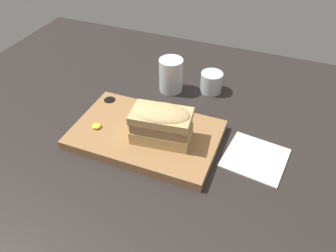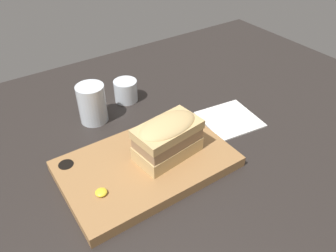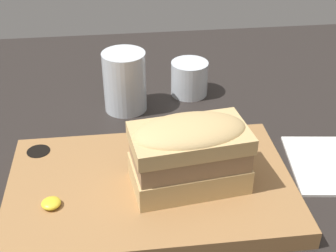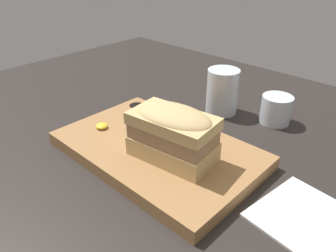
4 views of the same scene
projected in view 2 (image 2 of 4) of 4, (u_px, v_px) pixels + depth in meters
dining_table at (183, 166)px, 77.12cm from camera, size 158.07×127.03×2.00cm
serving_board at (146, 164)px, 74.55cm from camera, size 38.06×24.14×2.64cm
sandwich at (168, 136)px, 72.08cm from camera, size 15.65×10.08×9.71cm
mustard_dollop at (101, 192)px, 65.67cm from camera, size 2.45×2.45×0.98cm
water_glass at (93, 106)px, 87.36cm from camera, size 7.49×7.49×10.66cm
wine_glass at (126, 92)px, 96.45cm from camera, size 6.85×6.85×6.37cm
napkin at (230, 119)px, 90.04cm from camera, size 16.23×15.93×0.40cm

